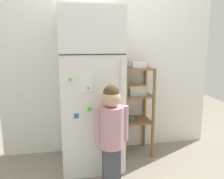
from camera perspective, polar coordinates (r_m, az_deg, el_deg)
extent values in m
plane|color=gray|center=(2.98, 0.75, -16.32)|extent=(6.00, 6.00, 0.00)
cube|color=silver|center=(3.03, -0.65, 6.18)|extent=(2.64, 0.03, 2.22)
cube|color=white|center=(2.67, -5.06, -0.01)|extent=(0.65, 0.66, 1.72)
cube|color=black|center=(2.29, -4.38, 8.22)|extent=(0.63, 0.01, 0.01)
cylinder|color=silver|center=(2.34, 2.09, 1.65)|extent=(0.02, 0.02, 0.44)
cube|color=white|center=(2.31, -6.07, 1.81)|extent=(0.13, 0.01, 0.20)
cube|color=blue|center=(2.38, -8.38, -6.18)|extent=(0.04, 0.02, 0.04)
cube|color=gold|center=(2.37, -0.83, -2.31)|extent=(0.04, 0.02, 0.04)
cube|color=#52E92C|center=(2.37, -5.32, -4.67)|extent=(0.04, 0.01, 0.04)
cube|color=#38AFE1|center=(2.32, -5.54, 0.39)|extent=(0.03, 0.02, 0.02)
cube|color=#40E717|center=(2.30, -9.83, 2.29)|extent=(0.03, 0.02, 0.03)
cube|color=#434551|center=(2.44, -0.16, -17.68)|extent=(0.16, 0.10, 0.41)
cylinder|color=#BF8C99|center=(2.27, -0.17, -8.81)|extent=(0.23, 0.23, 0.39)
sphere|color=#BF8C99|center=(2.28, -0.50, -3.82)|extent=(0.10, 0.10, 0.10)
sphere|color=tan|center=(2.19, -0.17, -2.04)|extent=(0.18, 0.18, 0.18)
sphere|color=#4C3823|center=(2.18, -0.17, -0.80)|extent=(0.15, 0.15, 0.15)
cylinder|color=#BF8C99|center=(2.24, -3.45, -8.30)|extent=(0.07, 0.07, 0.33)
cylinder|color=#BF8C99|center=(2.28, 3.05, -7.89)|extent=(0.07, 0.07, 0.33)
cylinder|color=brown|center=(2.81, 3.32, -6.23)|extent=(0.04, 0.04, 1.08)
cylinder|color=brown|center=(2.91, 9.70, -5.78)|extent=(0.04, 0.04, 1.08)
cylinder|color=brown|center=(3.11, 1.87, -4.45)|extent=(0.04, 0.04, 1.08)
cylinder|color=brown|center=(3.20, 7.69, -4.10)|extent=(0.04, 0.04, 1.08)
cube|color=brown|center=(2.90, 5.85, 4.98)|extent=(0.35, 0.34, 0.02)
cube|color=brown|center=(2.95, 5.72, -1.24)|extent=(0.35, 0.34, 0.02)
cube|color=brown|center=(3.04, 5.60, -7.25)|extent=(0.35, 0.34, 0.02)
cube|color=#99B2C6|center=(2.93, 5.79, -0.83)|extent=(0.20, 0.20, 0.03)
cube|color=#C6AD8E|center=(2.94, 5.95, -0.05)|extent=(0.21, 0.20, 0.04)
cube|color=#C6AD8E|center=(2.93, 5.61, 0.70)|extent=(0.21, 0.20, 0.04)
cylinder|color=#4C7266|center=(3.01, 4.43, -6.76)|extent=(0.10, 0.10, 0.05)
cube|color=white|center=(2.90, 6.18, 5.22)|extent=(0.19, 0.15, 0.01)
cube|color=white|center=(2.83, 6.62, 5.83)|extent=(0.19, 0.01, 0.08)
cube|color=white|center=(2.97, 5.79, 6.11)|extent=(0.19, 0.01, 0.08)
cube|color=white|center=(2.87, 4.41, 5.96)|extent=(0.01, 0.15, 0.08)
cube|color=white|center=(2.92, 7.95, 5.98)|extent=(0.01, 0.15, 0.08)
sphere|color=#9F3C1E|center=(2.89, 6.85, 5.89)|extent=(0.07, 0.07, 0.07)
sphere|color=#A13017|center=(2.87, 5.73, 5.88)|extent=(0.06, 0.06, 0.06)
sphere|color=#C24522|center=(2.91, 6.61, 6.01)|extent=(0.07, 0.07, 0.07)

